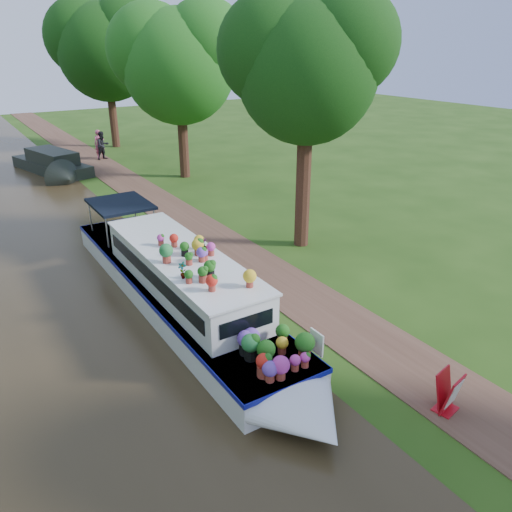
# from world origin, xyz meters

# --- Properties ---
(ground) EXTENTS (100.00, 100.00, 0.00)m
(ground) POSITION_xyz_m (0.00, 0.00, 0.00)
(ground) COLOR #214210
(ground) RESTS_ON ground
(canal_water) EXTENTS (10.00, 100.00, 0.02)m
(canal_water) POSITION_xyz_m (-6.00, 0.00, 0.01)
(canal_water) COLOR #2E2414
(canal_water) RESTS_ON ground
(towpath) EXTENTS (2.20, 100.00, 0.03)m
(towpath) POSITION_xyz_m (1.20, 0.00, 0.01)
(towpath) COLOR #4D3124
(towpath) RESTS_ON ground
(plant_boat) EXTENTS (2.29, 13.52, 2.29)m
(plant_boat) POSITION_xyz_m (-2.25, 0.57, 0.85)
(plant_boat) COLOR white
(plant_boat) RESTS_ON canal_water
(tree_near_overhang) EXTENTS (5.52, 5.28, 8.99)m
(tree_near_overhang) POSITION_xyz_m (3.79, 3.06, 6.60)
(tree_near_overhang) COLOR #331A11
(tree_near_overhang) RESTS_ON ground
(tree_near_mid) EXTENTS (6.90, 6.60, 9.40)m
(tree_near_mid) POSITION_xyz_m (4.48, 15.08, 6.44)
(tree_near_mid) COLOR #331A11
(tree_near_mid) RESTS_ON ground
(tree_near_far) EXTENTS (7.59, 7.26, 10.30)m
(tree_near_far) POSITION_xyz_m (3.98, 26.09, 7.05)
(tree_near_far) COLOR #331A11
(tree_near_far) RESTS_ON ground
(second_boat) EXTENTS (3.55, 7.44, 1.37)m
(second_boat) POSITION_xyz_m (-1.75, 19.92, 0.56)
(second_boat) COLOR black
(second_boat) RESTS_ON canal_water
(sandwich_board) EXTENTS (0.59, 0.55, 0.90)m
(sandwich_board) POSITION_xyz_m (0.63, -6.25, 0.44)
(sandwich_board) COLOR #B60D17
(sandwich_board) RESTS_ON towpath
(pedestrian_pink) EXTENTS (0.70, 0.49, 1.85)m
(pedestrian_pink) POSITION_xyz_m (1.82, 22.53, 0.96)
(pedestrian_pink) COLOR #C95378
(pedestrian_pink) RESTS_ON towpath
(pedestrian_dark) EXTENTS (1.05, 0.92, 1.82)m
(pedestrian_dark) POSITION_xyz_m (1.90, 22.04, 0.94)
(pedestrian_dark) COLOR black
(pedestrian_dark) RESTS_ON towpath
(verge_plant) EXTENTS (0.44, 0.41, 0.38)m
(verge_plant) POSITION_xyz_m (-0.60, 4.59, 0.19)
(verge_plant) COLOR #246D20
(verge_plant) RESTS_ON ground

